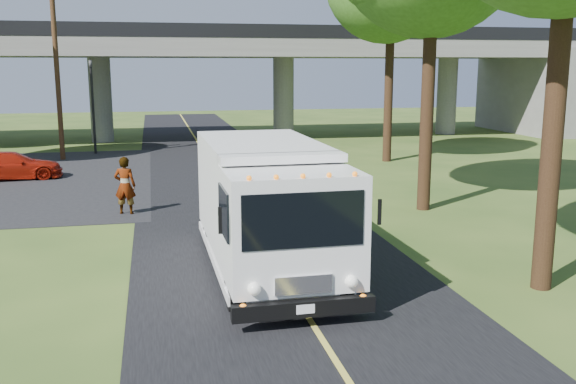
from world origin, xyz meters
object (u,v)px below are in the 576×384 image
object	(u,v)px
utility_pole	(57,71)
pedestrian	(125,186)
traffic_signal	(92,96)
red_sedan	(12,166)
step_van	(267,203)

from	to	relation	value
utility_pole	pedestrian	world-z (taller)	utility_pole
traffic_signal	utility_pole	bearing A→B (deg)	-126.87
traffic_signal	red_sedan	size ratio (longest dim) A/B	1.25
red_sedan	step_van	bearing A→B (deg)	-156.21
pedestrian	traffic_signal	bearing A→B (deg)	-67.81
step_van	pedestrian	distance (m)	7.81
utility_pole	pedestrian	xyz separation A→B (m)	(3.70, -13.64, -3.62)
traffic_signal	utility_pole	xyz separation A→B (m)	(-1.50, -2.00, 1.40)
traffic_signal	pedestrian	distance (m)	15.96
traffic_signal	step_van	xyz separation A→B (m)	(5.75, -22.57, -1.53)
utility_pole	step_van	bearing A→B (deg)	-70.59
utility_pole	step_van	xyz separation A→B (m)	(7.25, -20.57, -2.92)
step_van	red_sedan	size ratio (longest dim) A/B	1.77
utility_pole	step_van	size ratio (longest dim) A/B	1.22
traffic_signal	step_van	size ratio (longest dim) A/B	0.70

